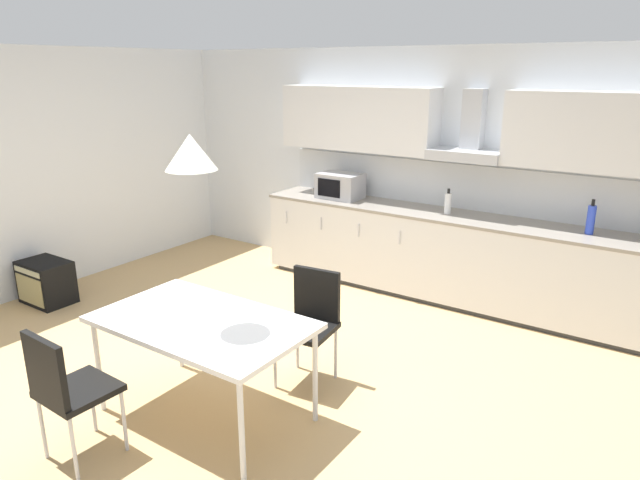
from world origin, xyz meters
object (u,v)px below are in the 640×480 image
(bottle_white, at_px, (448,203))
(chair_far_right, at_px, (311,315))
(guitar_amp, at_px, (46,282))
(bottle_blue, at_px, (591,219))
(pendant_lamp, at_px, (191,152))
(microwave, at_px, (340,186))
(chair_near_left, at_px, (65,384))
(dining_table, at_px, (202,326))

(bottle_white, bearing_deg, chair_far_right, -95.56)
(guitar_amp, bearing_deg, chair_far_right, 5.48)
(bottle_white, height_order, bottle_blue, bottle_blue)
(bottle_white, relative_size, chair_far_right, 0.30)
(chair_far_right, xyz_separation_m, pendant_lamp, (-0.31, -0.81, 1.30))
(bottle_blue, height_order, chair_far_right, bottle_blue)
(microwave, bearing_deg, pendant_lamp, -75.39)
(microwave, xyz_separation_m, bottle_blue, (2.60, 0.03, -0.01))
(pendant_lamp, bearing_deg, microwave, 104.61)
(bottle_white, distance_m, bottle_blue, 1.32)
(chair_near_left, height_order, chair_far_right, same)
(microwave, xyz_separation_m, pendant_lamp, (0.76, -2.92, 0.79))
(bottle_blue, height_order, chair_near_left, bottle_blue)
(chair_far_right, xyz_separation_m, guitar_amp, (-3.10, -0.30, -0.31))
(bottle_white, xyz_separation_m, dining_table, (-0.52, -2.92, -0.34))
(bottle_blue, xyz_separation_m, dining_table, (-1.84, -2.95, -0.36))
(bottle_blue, distance_m, chair_far_right, 2.68)
(chair_far_right, distance_m, guitar_amp, 3.13)
(chair_near_left, bearing_deg, guitar_amp, 151.73)
(bottle_white, xyz_separation_m, chair_far_right, (-0.21, -2.11, -0.48))
(bottle_white, height_order, chair_near_left, bottle_white)
(bottle_white, relative_size, guitar_amp, 0.50)
(chair_near_left, bearing_deg, microwave, 96.65)
(microwave, bearing_deg, dining_table, -75.39)
(pendant_lamp, bearing_deg, bottle_white, 79.92)
(dining_table, bearing_deg, chair_far_right, 68.80)
(chair_near_left, bearing_deg, chair_far_right, 68.42)
(dining_table, height_order, pendant_lamp, pendant_lamp)
(bottle_blue, distance_m, chair_near_left, 4.37)
(dining_table, bearing_deg, guitar_amp, 169.58)
(bottle_white, relative_size, chair_near_left, 0.30)
(bottle_white, distance_m, guitar_amp, 4.17)
(bottle_white, bearing_deg, guitar_amp, -143.88)
(bottle_white, xyz_separation_m, bottle_blue, (1.32, 0.03, 0.02))
(chair_near_left, xyz_separation_m, guitar_amp, (-2.46, 1.32, -0.31))
(dining_table, height_order, guitar_amp, dining_table)
(pendant_lamp, bearing_deg, chair_far_right, 68.80)
(guitar_amp, bearing_deg, pendant_lamp, -10.42)
(microwave, bearing_deg, bottle_white, -0.06)
(chair_far_right, bearing_deg, chair_near_left, -111.58)
(bottle_blue, bearing_deg, bottle_white, -178.84)
(bottle_blue, bearing_deg, chair_near_left, -119.95)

